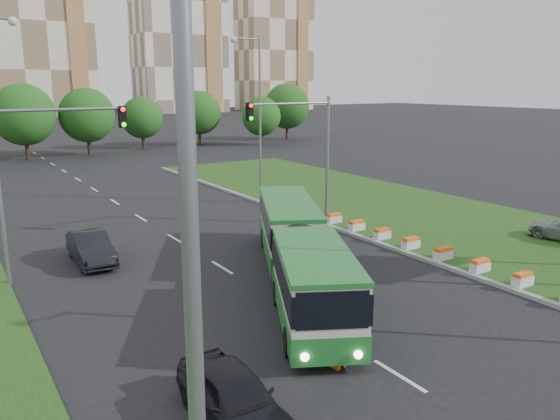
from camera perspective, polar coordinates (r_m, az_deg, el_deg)
ground at (r=23.60m, az=7.24°, el=-8.70°), size 360.00×360.00×0.00m
grass_median at (r=37.76m, az=14.70°, el=-0.62°), size 14.00×60.00×0.15m
median_kerb at (r=33.10m, az=6.47°, el=-2.14°), size 0.30×60.00×0.18m
lane_markings at (r=39.37m, az=-15.27°, el=-0.22°), size 0.20×100.00×0.01m
flower_planters at (r=28.49m, az=16.68°, el=-4.36°), size 1.10×18.10×0.60m
traffic_mast_median at (r=32.95m, az=2.76°, el=7.17°), size 5.76×0.32×8.00m
traffic_mast_left at (r=26.23m, az=-24.04°, el=4.57°), size 5.76×0.32×8.00m
street_lamps at (r=29.11m, az=-9.93°, el=7.51°), size 36.00×60.00×12.00m
tree_line at (r=75.82m, az=-14.15°, el=9.44°), size 120.00×8.00×9.00m
apartment_tower_ceast at (r=170.06m, az=-23.72°, el=17.45°), size 25.00×15.00×50.00m
apartment_tower_east at (r=181.13m, az=-10.53°, el=17.47°), size 27.00×15.00×47.00m
midrise_east at (r=196.94m, az=-0.64°, el=16.27°), size 24.00×14.00×40.00m
articulated_bus at (r=23.85m, az=1.13°, el=-4.29°), size 2.47×15.84×2.61m
car_left_near at (r=15.01m, az=-4.84°, el=-18.91°), size 1.84×4.46×1.51m
car_left_far at (r=28.73m, az=-19.16°, el=-3.75°), size 1.76×4.68×1.53m
pedestrian at (r=18.05m, az=4.87°, el=-12.62°), size 0.52×0.71×1.78m
shopping_trolley at (r=17.80m, az=6.11°, el=-15.04°), size 0.39×0.42×0.67m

